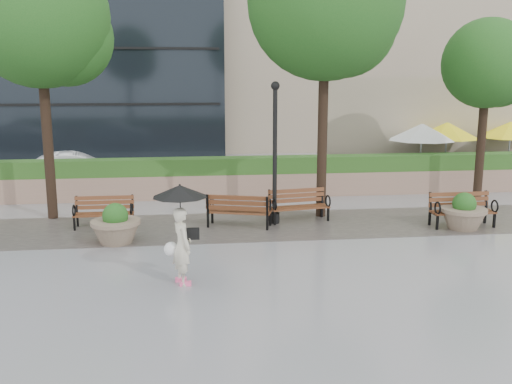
{
  "coord_description": "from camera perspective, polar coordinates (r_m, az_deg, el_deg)",
  "views": [
    {
      "loc": [
        -0.95,
        -12.04,
        4.0
      ],
      "look_at": [
        0.79,
        2.26,
        1.1
      ],
      "focal_mm": 40.0,
      "sensor_mm": 36.0,
      "label": 1
    }
  ],
  "objects": [
    {
      "name": "car_right",
      "position": [
        22.54,
        -17.57,
        2.23
      ],
      "size": [
        3.96,
        2.01,
        1.24
      ],
      "primitive_type": "imported",
      "rotation": [
        0.0,
        0.0,
        1.76
      ],
      "color": "silver",
      "rests_on": "ground"
    },
    {
      "name": "lamppost",
      "position": [
        15.62,
        1.89,
        2.96
      ],
      "size": [
        0.28,
        0.28,
        3.9
      ],
      "color": "black",
      "rests_on": "ground"
    },
    {
      "name": "bench_4",
      "position": [
        16.51,
        19.88,
        -2.35
      ],
      "size": [
        1.72,
        0.7,
        0.92
      ],
      "rotation": [
        0.0,
        0.0,
        0.01
      ],
      "color": "brown",
      "rests_on": "ground"
    },
    {
      "name": "cafe_hedge",
      "position": [
        22.48,
        19.45,
        1.64
      ],
      "size": [
        8.0,
        0.5,
        0.9
      ],
      "primitive_type": "cube",
      "color": "#29501A",
      "rests_on": "ground"
    },
    {
      "name": "patio_umb_white",
      "position": [
        22.23,
        16.25,
        5.75
      ],
      "size": [
        2.5,
        2.5,
        2.3
      ],
      "color": "black",
      "rests_on": "ground"
    },
    {
      "name": "ground",
      "position": [
        12.72,
        -2.31,
        -6.95
      ],
      "size": [
        100.0,
        100.0,
        0.0
      ],
      "primitive_type": "plane",
      "color": "gray",
      "rests_on": "ground"
    },
    {
      "name": "cobble_strip",
      "position": [
        15.59,
        -3.21,
        -3.48
      ],
      "size": [
        28.0,
        3.2,
        0.01
      ],
      "primitive_type": "cube",
      "color": "#383330",
      "rests_on": "ground"
    },
    {
      "name": "planter_right",
      "position": [
        16.21,
        20.04,
        -2.17
      ],
      "size": [
        1.2,
        1.2,
        1.01
      ],
      "color": "#7F6B56",
      "rests_on": "ground"
    },
    {
      "name": "patio_umb_yellow_b",
      "position": [
        24.48,
        24.12,
        5.69
      ],
      "size": [
        2.5,
        2.5,
        2.3
      ],
      "color": "black",
      "rests_on": "ground"
    },
    {
      "name": "bench_1",
      "position": [
        15.95,
        -14.94,
        -2.6
      ],
      "size": [
        1.58,
        0.63,
        0.84
      ],
      "rotation": [
        0.0,
        0.0,
        -0.0
      ],
      "color": "brown",
      "rests_on": "ground"
    },
    {
      "name": "tree_1",
      "position": [
        16.61,
        7.42,
        17.81
      ],
      "size": [
        4.32,
        4.32,
        8.2
      ],
      "color": "black",
      "rests_on": "ground"
    },
    {
      "name": "bench_3",
      "position": [
        16.15,
        4.31,
        -2.01
      ],
      "size": [
        1.75,
        0.93,
        0.9
      ],
      "rotation": [
        0.0,
        0.0,
        0.16
      ],
      "color": "brown",
      "rests_on": "ground"
    },
    {
      "name": "hedge_wall",
      "position": [
        19.35,
        -4.02,
        1.43
      ],
      "size": [
        24.0,
        0.8,
        1.35
      ],
      "color": "#977461",
      "rests_on": "ground"
    },
    {
      "name": "bench_2",
      "position": [
        15.5,
        -1.7,
        -2.53
      ],
      "size": [
        1.82,
        1.15,
        0.92
      ],
      "rotation": [
        0.0,
        0.0,
        2.85
      ],
      "color": "brown",
      "rests_on": "ground"
    },
    {
      "name": "planter_left",
      "position": [
        14.36,
        -13.84,
        -3.49
      ],
      "size": [
        1.2,
        1.2,
        1.01
      ],
      "color": "#7F6B56",
      "rests_on": "ground"
    },
    {
      "name": "pedestrian",
      "position": [
        11.17,
        -7.51,
        -3.24
      ],
      "size": [
        1.07,
        1.07,
        1.97
      ],
      "rotation": [
        0.0,
        0.0,
        1.92
      ],
      "color": "beige",
      "rests_on": "ground"
    },
    {
      "name": "asphalt_street",
      "position": [
        23.4,
        -4.51,
        1.51
      ],
      "size": [
        40.0,
        7.0,
        0.0
      ],
      "primitive_type": "cube",
      "color": "black",
      "rests_on": "ground"
    },
    {
      "name": "tree_0",
      "position": [
        17.18,
        -20.29,
        15.54
      ],
      "size": [
        3.84,
        3.82,
        7.5
      ],
      "color": "black",
      "rests_on": "ground"
    },
    {
      "name": "patio_umb_yellow_a",
      "position": [
        23.22,
        18.56,
        5.83
      ],
      "size": [
        2.5,
        2.5,
        2.3
      ],
      "color": "black",
      "rests_on": "ground"
    },
    {
      "name": "tree_2",
      "position": [
        20.07,
        22.38,
        11.44
      ],
      "size": [
        3.02,
        2.84,
        5.86
      ],
      "color": "black",
      "rests_on": "ground"
    },
    {
      "name": "cafe_wall",
      "position": [
        24.47,
        18.48,
        6.12
      ],
      "size": [
        10.0,
        0.6,
        4.0
      ],
      "primitive_type": "cube",
      "color": "tan",
      "rests_on": "ground"
    }
  ]
}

